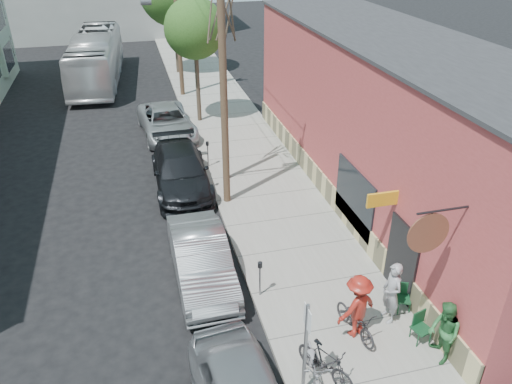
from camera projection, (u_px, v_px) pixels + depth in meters
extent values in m
plane|color=black|center=(188.00, 308.00, 15.23)|extent=(120.00, 120.00, 0.00)
cube|color=gray|center=(242.00, 149.00, 25.44)|extent=(4.50, 58.00, 0.15)
cube|color=#A83E3F|center=(391.00, 124.00, 19.86)|extent=(5.00, 20.00, 6.50)
cube|color=#2B2B2D|center=(403.00, 39.00, 18.26)|extent=(5.20, 20.20, 0.12)
cube|color=tan|center=(327.00, 191.00, 20.62)|extent=(0.10, 20.00, 1.10)
cube|color=black|center=(401.00, 261.00, 15.18)|extent=(0.10, 1.60, 2.60)
cube|color=black|center=(354.00, 198.00, 17.99)|extent=(0.08, 3.00, 2.20)
cylinder|color=brown|center=(428.00, 233.00, 11.85)|extent=(1.10, 0.06, 1.10)
cube|color=gold|center=(382.00, 199.00, 14.88)|extent=(1.00, 0.08, 0.45)
cube|color=slate|center=(305.00, 350.00, 11.75)|extent=(0.07, 0.07, 2.80)
cube|color=silver|center=(307.00, 318.00, 11.26)|extent=(0.02, 0.45, 0.60)
cylinder|color=slate|center=(260.00, 281.00, 15.31)|extent=(0.06, 0.06, 1.10)
cylinder|color=black|center=(260.00, 265.00, 15.02)|extent=(0.14, 0.14, 0.18)
cylinder|color=slate|center=(208.00, 155.00, 23.29)|extent=(0.06, 0.06, 1.10)
cylinder|color=black|center=(207.00, 144.00, 22.99)|extent=(0.14, 0.14, 0.18)
cylinder|color=#503A28|center=(223.00, 82.00, 18.29)|extent=(0.28, 0.28, 10.00)
cylinder|color=slate|center=(146.00, 1.00, 16.33)|extent=(0.35, 0.24, 0.24)
cylinder|color=#503A28|center=(177.00, 15.00, 30.58)|extent=(0.28, 0.28, 10.00)
cylinder|color=#44392C|center=(224.00, 111.00, 20.89)|extent=(0.24, 0.24, 6.37)
cylinder|color=#44392C|center=(197.00, 79.00, 27.69)|extent=(0.24, 0.24, 4.83)
sphere|color=#2F591F|center=(195.00, 28.00, 26.37)|extent=(3.24, 3.24, 3.24)
cylinder|color=#44392C|center=(176.00, 36.00, 36.40)|extent=(0.24, 0.24, 5.31)
imported|color=gray|center=(392.00, 293.00, 14.17)|extent=(0.50, 0.74, 1.95)
imported|color=#296834|center=(444.00, 333.00, 12.89)|extent=(0.84, 1.00, 1.84)
imported|color=maroon|center=(357.00, 306.00, 13.67)|extent=(1.44, 1.10, 1.97)
imported|color=black|center=(356.00, 320.00, 13.92)|extent=(0.93, 1.85, 0.93)
imported|color=black|center=(325.00, 363.00, 12.51)|extent=(1.32, 1.82, 1.08)
imported|color=slate|center=(314.00, 367.00, 12.43)|extent=(1.04, 2.00, 1.00)
imported|color=#919498|center=(202.00, 260.00, 16.06)|extent=(1.76, 4.93, 1.62)
imported|color=black|center=(181.00, 171.00, 21.59)|extent=(2.36, 5.70, 1.65)
imported|color=#A2A7A9|center=(167.00, 122.00, 26.81)|extent=(3.03, 5.79, 1.56)
imported|color=silver|center=(96.00, 58.00, 35.16)|extent=(3.73, 12.34, 3.39)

